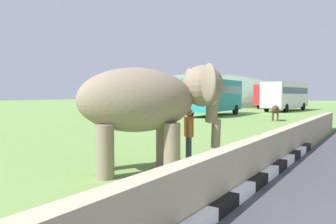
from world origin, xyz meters
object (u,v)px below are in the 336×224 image
(bus_red, at_px, (275,94))
(person_handler, at_px, (189,133))
(bus_white, at_px, (286,94))
(cow_near, at_px, (275,110))
(elephant, at_px, (150,102))
(bus_teal, at_px, (214,94))

(bus_red, bearing_deg, person_handler, -167.97)
(bus_white, bearing_deg, bus_red, 24.04)
(person_handler, bearing_deg, cow_near, 7.08)
(elephant, distance_m, person_handler, 1.73)
(bus_red, xyz_separation_m, cow_near, (-23.37, -6.49, -1.21))
(bus_teal, relative_size, cow_near, 4.47)
(elephant, xyz_separation_m, cow_near, (18.38, 1.73, -1.01))
(bus_teal, relative_size, bus_white, 0.85)
(bus_white, distance_m, cow_near, 15.80)
(bus_white, height_order, bus_red, same)
(person_handler, xyz_separation_m, bus_white, (32.46, 5.07, 1.16))
(elephant, xyz_separation_m, person_handler, (1.39, -0.38, -0.96))
(person_handler, height_order, bus_white, bus_white)
(bus_teal, bearing_deg, bus_red, -0.37)
(bus_teal, relative_size, bus_red, 0.89)
(bus_teal, xyz_separation_m, cow_near, (-2.69, -6.62, -1.21))
(elephant, xyz_separation_m, bus_red, (41.75, 8.22, 0.20))
(bus_white, relative_size, bus_red, 1.05)
(bus_red, bearing_deg, elephant, -168.87)
(bus_white, bearing_deg, person_handler, -171.11)
(bus_teal, distance_m, cow_near, 7.25)
(elephant, bearing_deg, bus_teal, 21.63)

